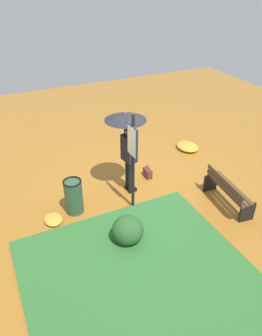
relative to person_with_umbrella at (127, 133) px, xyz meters
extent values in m
plane|color=#9E6623|center=(-0.15, -0.26, -1.55)|extent=(18.00, 18.00, 0.00)
cube|color=#2D662D|center=(-3.12, 0.98, -1.53)|extent=(4.80, 4.00, 0.05)
cylinder|color=black|center=(-0.17, -0.01, -1.12)|extent=(0.12, 0.12, 0.86)
cylinder|color=black|center=(0.01, -0.01, -1.12)|extent=(0.12, 0.12, 0.86)
cube|color=black|center=(-0.17, -0.05, -1.51)|extent=(0.14, 0.23, 0.08)
cube|color=black|center=(0.01, -0.05, -1.51)|extent=(0.14, 0.23, 0.08)
cube|color=#232328|center=(-0.08, -0.01, -0.37)|extent=(0.41, 0.29, 0.64)
sphere|color=#8C664C|center=(-0.08, -0.01, 0.09)|extent=(0.20, 0.20, 0.20)
ellipsoid|color=black|center=(-0.08, -0.01, 0.12)|extent=(0.20, 0.20, 0.15)
cylinder|color=#232328|center=(-0.29, -0.04, -0.16)|extent=(0.18, 0.13, 0.18)
cylinder|color=#232328|center=(-0.25, -0.05, -0.07)|extent=(0.24, 0.11, 0.33)
cube|color=black|center=(-0.17, -0.03, 0.07)|extent=(0.07, 0.03, 0.14)
cylinder|color=#232328|center=(0.08, -0.01, -0.13)|extent=(0.11, 0.10, 0.09)
cylinder|color=#232328|center=(0.07, 0.00, -0.04)|extent=(0.10, 0.09, 0.23)
cylinder|color=#A5A5AD|center=(0.06, 0.01, 0.27)|extent=(0.02, 0.02, 0.41)
cone|color=black|center=(0.06, 0.01, 0.37)|extent=(0.96, 0.96, 0.16)
sphere|color=#A5A5AD|center=(0.06, 0.01, 0.48)|extent=(0.02, 0.02, 0.02)
cylinder|color=black|center=(-0.71, 0.20, -0.40)|extent=(0.07, 0.07, 2.30)
cube|color=navy|center=(-0.71, 0.21, 0.15)|extent=(0.44, 0.04, 0.70)
cube|color=silver|center=(-0.71, 0.23, 0.15)|extent=(0.38, 0.01, 0.64)
cube|color=brown|center=(0.26, -0.71, -1.43)|extent=(0.30, 0.15, 0.24)
torus|color=brown|center=(0.26, -0.71, -1.27)|extent=(0.18, 0.02, 0.18)
cube|color=black|center=(-2.23, -1.82, -1.33)|extent=(0.10, 0.36, 0.44)
cube|color=black|center=(-0.95, -1.82, -1.33)|extent=(0.10, 0.36, 0.44)
cube|color=#513823|center=(-1.59, -1.94, -1.09)|extent=(1.40, 0.27, 0.04)
cube|color=#513823|center=(-1.59, -1.82, -1.09)|extent=(1.40, 0.27, 0.04)
cube|color=#513823|center=(-1.59, -1.70, -1.09)|extent=(1.40, 0.27, 0.04)
cube|color=#513823|center=(-1.59, -1.65, -0.99)|extent=(1.39, 0.21, 0.10)
cube|color=#513823|center=(-1.59, -1.65, -0.85)|extent=(1.39, 0.21, 0.10)
cylinder|color=#2D5138|center=(-0.30, 1.46, -1.15)|extent=(0.40, 0.40, 0.80)
torus|color=black|center=(-0.30, 1.46, -0.74)|extent=(0.42, 0.42, 0.04)
ellipsoid|color=#285628|center=(-1.68, 0.78, -1.26)|extent=(0.64, 0.64, 0.58)
ellipsoid|color=#1E421E|center=(-1.48, 0.69, -1.36)|extent=(0.39, 0.39, 0.39)
ellipsoid|color=gold|center=(-0.42, 2.00, -1.50)|extent=(0.49, 0.39, 0.11)
ellipsoid|color=gold|center=(1.11, -2.56, -1.47)|extent=(0.76, 0.61, 0.17)
camera|label=1|loc=(-6.04, 2.81, 3.16)|focal=34.41mm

